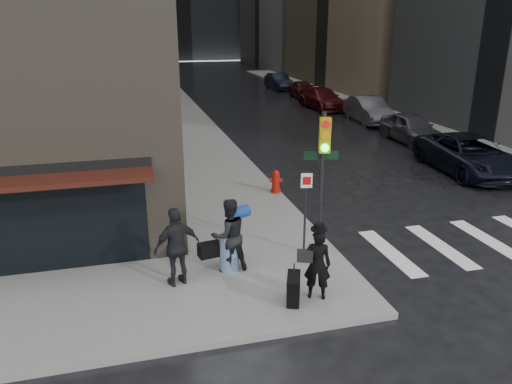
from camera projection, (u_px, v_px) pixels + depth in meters
ground at (282, 286)px, 12.13m from camera, size 140.00×140.00×0.00m
sidewalk_left at (170, 107)px, 36.76m from camera, size 4.00×50.00×0.15m
sidewalk_right at (339, 100)px, 40.06m from camera, size 3.00×50.00×0.15m
crosswalk at (511, 237)px, 14.87m from camera, size 8.50×3.00×0.01m
man_overcoat at (312, 268)px, 11.05m from camera, size 1.21×0.82×1.84m
man_jeans at (228, 235)px, 12.31m from camera, size 1.39×0.88×1.90m
man_greycoat at (177, 247)px, 11.64m from camera, size 1.22×0.79×1.94m
traffic_light at (321, 167)px, 12.47m from camera, size 0.95×0.54×3.87m
fire_hydrant at (276, 182)px, 18.19m from camera, size 0.49×0.37×0.84m
parked_car_0 at (469, 154)px, 20.98m from camera, size 3.06×5.81×1.56m
parked_car_1 at (412, 128)px, 26.22m from camera, size 1.88×4.52×1.53m
parked_car_2 at (368, 110)px, 31.37m from camera, size 2.05×4.93×1.58m
parked_car_3 at (322, 99)px, 36.24m from camera, size 2.35×5.22×1.48m
parked_car_4 at (303, 89)px, 41.46m from camera, size 1.99×4.22×1.39m
parked_car_5 at (279, 82)px, 46.43m from camera, size 1.64×4.48×1.47m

